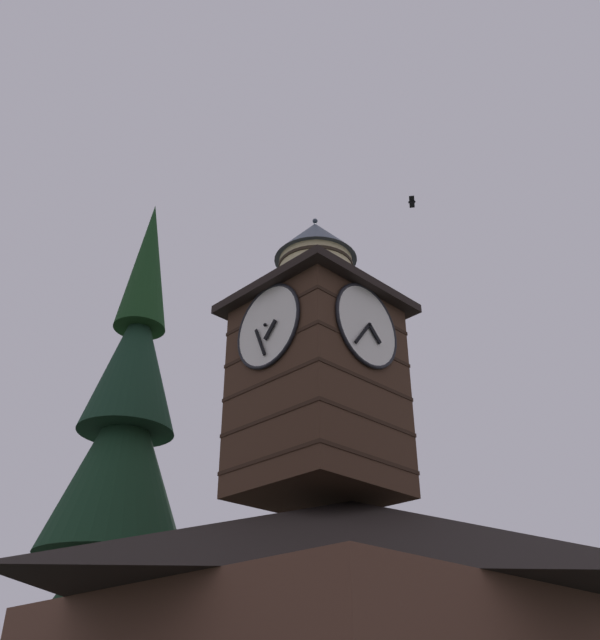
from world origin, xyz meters
name	(u,v)px	position (x,y,z in m)	size (l,w,h in m)	color
building_main	(356,629)	(1.08, -1.32, 3.12)	(12.74, 11.14, 6.09)	brown
clock_tower	(317,367)	(1.84, -1.75, 9.73)	(4.32, 4.32, 8.78)	#422B1E
pine_tree_behind	(117,496)	(3.25, -9.22, 7.29)	(5.88, 5.88, 18.89)	#473323
pine_tree_aside	(349,586)	(-5.08, -7.00, 5.23)	(5.23, 5.23, 11.49)	#473323
moon	(63,516)	(-9.24, -39.15, 13.67)	(1.61, 1.61, 1.61)	silver
flying_bird_high	(412,202)	(-3.51, -1.69, 18.53)	(0.69, 0.57, 0.16)	black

